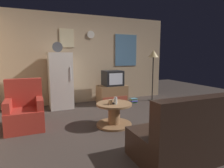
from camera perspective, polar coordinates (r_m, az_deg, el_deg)
name	(u,v)px	position (r m, az deg, el deg)	size (l,w,h in m)	color
ground_plane	(123,128)	(3.84, 3.40, -13.13)	(12.00, 12.00, 0.00)	#3D332D
wall_with_art	(88,59)	(5.87, -7.10, 7.41)	(5.20, 0.12, 2.61)	tan
fridge	(60,80)	(5.32, -15.29, 1.06)	(0.60, 0.62, 1.77)	silver
tv_stand	(112,94)	(5.66, -0.02, -3.16)	(0.84, 0.53, 0.54)	#8E6642
crt_tv	(113,78)	(5.59, 0.16, 1.80)	(0.54, 0.51, 0.44)	black
standing_lamp	(153,58)	(6.07, 12.36, 7.76)	(0.32, 0.32, 1.59)	#332D28
coffee_table	(114,114)	(3.91, 0.63, -9.11)	(0.72, 0.72, 0.46)	#8E6642
wine_glass	(116,101)	(3.73, 1.14, -5.06)	(0.05, 0.05, 0.15)	silver
mug_ceramic_white	(115,101)	(3.87, 1.03, -5.01)	(0.08, 0.08, 0.09)	silver
mug_ceramic_tan	(110,102)	(3.76, -0.48, -5.44)	(0.08, 0.08, 0.09)	tan
remote_control	(112,103)	(3.79, 0.10, -5.82)	(0.15, 0.04, 0.02)	black
armchair	(25,111)	(4.10, -24.78, -7.50)	(0.68, 0.68, 0.96)	#A52D23
couch	(195,135)	(2.97, 23.65, -13.98)	(1.70, 0.80, 0.92)	black
book_stack	(134,100)	(5.81, 6.54, -4.95)	(0.21, 0.17, 0.14)	#38AB68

